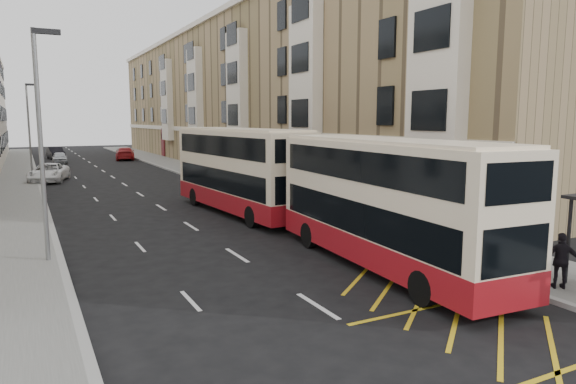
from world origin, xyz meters
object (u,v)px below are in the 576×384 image
car_silver (60,158)px  car_red (125,154)px  pedestrian_mid (520,242)px  double_decker_rear (240,171)px  double_decker_front (385,203)px  street_lamp_near (42,133)px  car_dark (55,153)px  white_van (49,173)px  pedestrian_far (561,261)px  street_lamp_far (29,125)px

car_silver → car_red: bearing=19.6°
pedestrian_mid → double_decker_rear: bearing=114.2°
pedestrian_mid → car_silver: size_ratio=0.39×
pedestrian_mid → double_decker_front: bearing=157.2°
pedestrian_mid → car_red: pedestrian_mid is taller
street_lamp_near → double_decker_rear: size_ratio=0.68×
double_decker_rear → car_dark: bearing=94.0°
white_van → pedestrian_far: bearing=-58.1°
street_lamp_far → car_dark: size_ratio=1.71×
pedestrian_far → car_silver: 56.72m
double_decker_rear → pedestrian_mid: double_decker_rear is taller
car_red → car_dark: bearing=-27.3°
pedestrian_mid → car_red: (-3.45, 55.94, -0.14)m
street_lamp_near → car_silver: (3.10, 45.45, -3.95)m
double_decker_front → white_van: size_ratio=2.07×
pedestrian_far → car_red: pedestrian_far is taller
street_lamp_far → street_lamp_near: bearing=-90.0°
street_lamp_near → pedestrian_mid: street_lamp_near is taller
pedestrian_far → car_dark: size_ratio=0.36×
white_van → car_silver: bearing=97.9°
street_lamp_far → double_decker_rear: (9.77, -23.87, -2.28)m
street_lamp_far → car_silver: size_ratio=1.99×
double_decker_front → car_silver: bearing=101.5°
car_red → double_decker_front: bearing=99.6°
pedestrian_far → white_van: (-12.12, 37.14, -0.23)m
double_decker_front → car_silver: (-7.19, 51.28, -1.58)m
car_dark → car_red: size_ratio=0.85×
double_decker_rear → pedestrian_far: (3.50, -16.48, -1.37)m
pedestrian_mid → white_van: (-13.19, 34.87, -0.18)m
double_decker_rear → pedestrian_far: double_decker_rear is taller
street_lamp_far → double_decker_front: bearing=-74.0°
double_decker_front → car_silver: 51.80m
pedestrian_mid → pedestrian_far: pedestrian_far is taller
street_lamp_near → car_red: size_ratio=1.46×
street_lamp_near → double_decker_rear: 11.76m
car_silver → car_red: car_red is taller
street_lamp_far → pedestrian_mid: size_ratio=5.08×
double_decker_front → double_decker_rear: bearing=96.0°
car_silver → car_dark: (-0.01, 8.40, 0.08)m
pedestrian_far → car_red: size_ratio=0.30×
car_dark → double_decker_front: bearing=-90.2°
street_lamp_near → car_red: (10.89, 47.85, -3.84)m
double_decker_front → car_dark: size_ratio=2.42×
car_red → double_decker_rear: bearing=98.7°
double_decker_front → pedestrian_mid: double_decker_front is taller
double_decker_front → car_dark: bearing=100.4°
street_lamp_far → pedestrian_mid: (14.34, -38.09, -3.70)m
pedestrian_mid → car_dark: (-11.25, 61.94, -0.17)m
street_lamp_near → white_van: 27.09m
pedestrian_mid → car_silver: (-11.24, 53.54, -0.25)m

